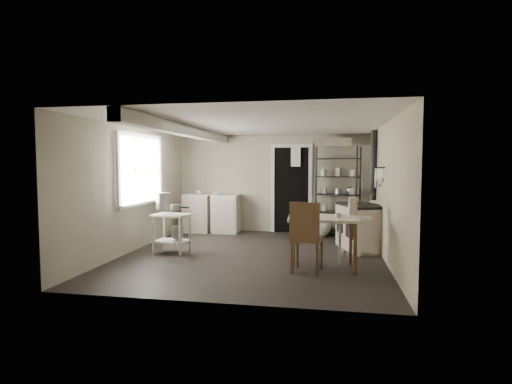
% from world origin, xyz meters
% --- Properties ---
extents(floor, '(5.00, 5.00, 0.00)m').
position_xyz_m(floor, '(0.00, 0.00, 0.00)').
color(floor, black).
rests_on(floor, ground).
extents(ceiling, '(5.00, 5.00, 0.00)m').
position_xyz_m(ceiling, '(0.00, 0.00, 2.30)').
color(ceiling, white).
rests_on(ceiling, wall_back).
extents(wall_back, '(4.50, 0.02, 2.30)m').
position_xyz_m(wall_back, '(0.00, 2.50, 1.15)').
color(wall_back, '#ABA492').
rests_on(wall_back, ground).
extents(wall_front, '(4.50, 0.02, 2.30)m').
position_xyz_m(wall_front, '(0.00, -2.50, 1.15)').
color(wall_front, '#ABA492').
rests_on(wall_front, ground).
extents(wall_left, '(0.02, 5.00, 2.30)m').
position_xyz_m(wall_left, '(-2.25, 0.00, 1.15)').
color(wall_left, '#ABA492').
rests_on(wall_left, ground).
extents(wall_right, '(0.02, 5.00, 2.30)m').
position_xyz_m(wall_right, '(2.25, 0.00, 1.15)').
color(wall_right, '#ABA492').
rests_on(wall_right, ground).
extents(window, '(0.12, 1.76, 1.28)m').
position_xyz_m(window, '(-2.22, 0.20, 1.50)').
color(window, silver).
rests_on(window, wall_left).
extents(doorway, '(0.96, 0.10, 2.08)m').
position_xyz_m(doorway, '(0.45, 2.47, 1.00)').
color(doorway, silver).
rests_on(doorway, ground).
extents(ceiling_beam, '(0.18, 5.00, 0.18)m').
position_xyz_m(ceiling_beam, '(-1.20, 0.00, 2.20)').
color(ceiling_beam, silver).
rests_on(ceiling_beam, ceiling).
extents(wallpaper_panel, '(0.01, 5.00, 2.30)m').
position_xyz_m(wallpaper_panel, '(2.24, 0.00, 1.15)').
color(wallpaper_panel, beige).
rests_on(wallpaper_panel, wall_right).
extents(utensil_rail, '(0.06, 1.20, 0.44)m').
position_xyz_m(utensil_rail, '(2.19, 0.60, 1.55)').
color(utensil_rail, '#AEAFB1').
rests_on(utensil_rail, wall_right).
extents(prep_table, '(0.68, 0.53, 0.71)m').
position_xyz_m(prep_table, '(-1.47, -0.13, 0.40)').
color(prep_table, silver).
rests_on(prep_table, ground).
extents(stockpot, '(0.31, 0.31, 0.31)m').
position_xyz_m(stockpot, '(-1.64, -0.06, 0.94)').
color(stockpot, '#AEAFB1').
rests_on(stockpot, prep_table).
extents(saucepan, '(0.24, 0.24, 0.11)m').
position_xyz_m(saucepan, '(-1.34, -0.24, 0.85)').
color(saucepan, '#AEAFB1').
rests_on(saucepan, prep_table).
extents(bucket, '(0.22, 0.22, 0.23)m').
position_xyz_m(bucket, '(-1.37, -0.11, 0.39)').
color(bucket, '#AEAFB1').
rests_on(bucket, prep_table).
extents(base_cabinets, '(1.38, 0.63, 0.90)m').
position_xyz_m(base_cabinets, '(-1.40, 2.18, 0.46)').
color(base_cabinets, beige).
rests_on(base_cabinets, ground).
extents(mixing_bowl, '(0.37, 0.37, 0.07)m').
position_xyz_m(mixing_bowl, '(-1.27, 2.15, 0.96)').
color(mixing_bowl, silver).
rests_on(mixing_bowl, base_cabinets).
extents(counter_cup, '(0.12, 0.12, 0.09)m').
position_xyz_m(counter_cup, '(-1.70, 2.13, 0.97)').
color(counter_cup, silver).
rests_on(counter_cup, base_cabinets).
extents(shelf_rack, '(1.02, 0.64, 2.00)m').
position_xyz_m(shelf_rack, '(1.52, 2.24, 0.95)').
color(shelf_rack, black).
rests_on(shelf_rack, ground).
extents(shelf_jar, '(0.12, 0.12, 0.20)m').
position_xyz_m(shelf_jar, '(1.19, 2.24, 1.37)').
color(shelf_jar, silver).
rests_on(shelf_jar, shelf_rack).
extents(storage_box_a, '(0.32, 0.28, 0.21)m').
position_xyz_m(storage_box_a, '(1.36, 2.22, 2.01)').
color(storage_box_a, '#C0B49B').
rests_on(storage_box_a, shelf_rack).
extents(storage_box_b, '(0.30, 0.28, 0.18)m').
position_xyz_m(storage_box_b, '(1.67, 2.20, 1.99)').
color(storage_box_b, '#C0B49B').
rests_on(storage_box_b, shelf_rack).
extents(stove, '(0.93, 1.23, 0.86)m').
position_xyz_m(stove, '(1.91, 0.79, 0.44)').
color(stove, beige).
rests_on(stove, ground).
extents(stovepipe, '(0.14, 0.14, 1.46)m').
position_xyz_m(stovepipe, '(2.18, 1.26, 1.59)').
color(stovepipe, black).
rests_on(stovepipe, stove).
extents(side_ledge, '(0.52, 0.31, 0.77)m').
position_xyz_m(side_ledge, '(1.73, -0.39, 0.43)').
color(side_ledge, silver).
rests_on(side_ledge, ground).
extents(oats_box, '(0.13, 0.21, 0.31)m').
position_xyz_m(oats_box, '(1.69, -0.35, 1.01)').
color(oats_box, '#C0B49B').
rests_on(oats_box, side_ledge).
extents(work_table, '(1.09, 0.79, 0.80)m').
position_xyz_m(work_table, '(1.23, -0.73, 0.38)').
color(work_table, beige).
rests_on(work_table, ground).
extents(table_cup, '(0.10, 0.10, 0.08)m').
position_xyz_m(table_cup, '(1.45, -0.80, 0.80)').
color(table_cup, silver).
rests_on(table_cup, work_table).
extents(chair, '(0.51, 0.52, 1.06)m').
position_xyz_m(chair, '(1.00, -0.94, 0.48)').
color(chair, brown).
rests_on(chair, ground).
extents(flour_sack, '(0.52, 0.49, 0.50)m').
position_xyz_m(flour_sack, '(1.17, 2.04, 0.24)').
color(flour_sack, white).
rests_on(flour_sack, ground).
extents(floor_crock, '(0.14, 0.14, 0.14)m').
position_xyz_m(floor_crock, '(1.56, 0.07, 0.07)').
color(floor_crock, silver).
rests_on(floor_crock, ground).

